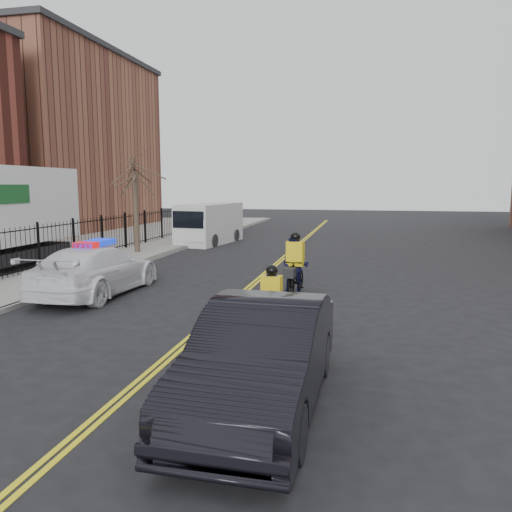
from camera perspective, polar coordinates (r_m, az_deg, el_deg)
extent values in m
plane|color=black|center=(14.67, -3.52, -5.99)|extent=(120.00, 120.00, 0.00)
cube|color=yellow|center=(22.33, 1.93, -1.09)|extent=(0.10, 60.00, 0.01)
cube|color=yellow|center=(22.30, 2.34, -1.10)|extent=(0.10, 60.00, 0.01)
cube|color=gray|center=(24.76, -15.20, -0.30)|extent=(3.00, 60.00, 0.15)
cube|color=gray|center=(24.10, -12.04, -0.42)|extent=(0.20, 60.00, 0.15)
cube|color=brown|center=(46.44, -23.55, 11.67)|extent=(14.00, 18.00, 14.00)
cylinder|color=#3A2E22|center=(26.38, -13.55, 4.79)|extent=(0.28, 0.28, 4.00)
imported|color=white|center=(17.14, -17.79, -1.55)|extent=(2.28, 5.60, 1.62)
cube|color=#0C26CC|center=(17.01, -17.92, 1.42)|extent=(0.68, 1.49, 0.16)
imported|color=black|center=(8.14, 0.70, -11.31)|extent=(1.92, 5.27, 1.72)
cube|color=silver|center=(31.07, -5.27, 3.73)|extent=(2.83, 5.95, 2.44)
cube|color=silver|center=(28.85, -7.36, 2.94)|extent=(2.16, 1.10, 1.27)
cube|color=black|center=(28.42, -7.77, 4.14)|extent=(1.91, 0.35, 0.96)
cylinder|color=black|center=(30.08, -8.36, 1.91)|extent=(0.36, 0.77, 0.74)
cylinder|color=black|center=(29.19, -4.86, 1.78)|extent=(0.36, 0.77, 0.74)
cylinder|color=black|center=(33.10, -5.60, 2.51)|extent=(0.36, 0.77, 0.74)
cylinder|color=black|center=(32.29, -2.36, 2.41)|extent=(0.36, 0.77, 0.74)
cylinder|color=black|center=(26.00, -23.26, 0.86)|extent=(0.13, 0.13, 1.18)
imported|color=black|center=(11.71, 1.79, -7.23)|extent=(0.71, 1.82, 0.94)
imported|color=black|center=(11.63, 1.80, -5.64)|extent=(0.61, 0.41, 1.61)
cube|color=yellow|center=(11.55, 1.81, -3.93)|extent=(0.47, 0.34, 0.68)
sphere|color=black|center=(11.46, 1.82, -1.68)|extent=(0.27, 0.27, 0.27)
cube|color=black|center=(11.06, 1.03, -6.76)|extent=(0.31, 0.35, 0.25)
imported|color=black|center=(16.32, 4.48, -2.34)|extent=(0.77, 2.10, 1.23)
imported|color=black|center=(16.26, 4.49, -1.18)|extent=(0.99, 0.81, 1.91)
cube|color=yellow|center=(16.20, 4.51, 0.29)|extent=(0.58, 0.42, 0.80)
sphere|color=black|center=(16.14, 4.53, 2.20)|extent=(0.32, 0.32, 0.32)
cube|color=black|center=(15.57, 3.86, -1.92)|extent=(0.38, 0.43, 0.30)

